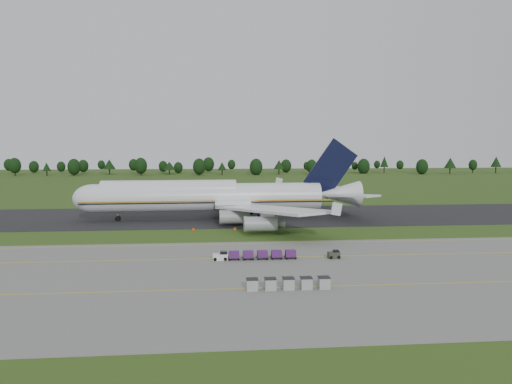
{
  "coord_description": "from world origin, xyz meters",
  "views": [
    {
      "loc": [
        -10.07,
        -104.7,
        19.06
      ],
      "look_at": [
        -0.28,
        2.0,
        8.98
      ],
      "focal_mm": 35.0,
      "sensor_mm": 36.0,
      "label": 1
    }
  ],
  "objects": [
    {
      "name": "ground",
      "position": [
        0.0,
        0.0,
        0.0
      ],
      "size": [
        600.0,
        600.0,
        0.0
      ],
      "primitive_type": "plane",
      "color": "#2B4615",
      "rests_on": "ground"
    },
    {
      "name": "apron_markings",
      "position": [
        0.0,
        -26.98,
        0.06
      ],
      "size": [
        300.0,
        30.2,
        0.01
      ],
      "color": "gold",
      "rests_on": "apron"
    },
    {
      "name": "taxiway",
      "position": [
        0.0,
        28.0,
        0.04
      ],
      "size": [
        300.0,
        40.0,
        0.08
      ],
      "primitive_type": "cube",
      "color": "black",
      "rests_on": "ground"
    },
    {
      "name": "apron",
      "position": [
        0.0,
        -34.0,
        0.03
      ],
      "size": [
        300.0,
        52.0,
        0.06
      ],
      "primitive_type": "cube",
      "color": "slate",
      "rests_on": "ground"
    },
    {
      "name": "aircraft",
      "position": [
        -9.2,
        22.78,
        5.97
      ],
      "size": [
        74.01,
        72.61,
        20.91
      ],
      "color": "silver",
      "rests_on": "ground"
    },
    {
      "name": "utility_cart",
      "position": [
        10.54,
        -23.67,
        0.59
      ],
      "size": [
        2.06,
        1.37,
        1.08
      ],
      "color": "#303525",
      "rests_on": "apron"
    },
    {
      "name": "baggage_train",
      "position": [
        -3.0,
        -23.24,
        0.83
      ],
      "size": [
        13.99,
        1.48,
        1.43
      ],
      "color": "silver",
      "rests_on": "apron"
    },
    {
      "name": "uld_row",
      "position": [
        0.08,
        -40.92,
        0.84
      ],
      "size": [
        11.16,
        1.56,
        1.54
      ],
      "color": "#959595",
      "rests_on": "apron"
    },
    {
      "name": "edge_markers",
      "position": [
        -4.69,
        5.86,
        0.27
      ],
      "size": [
        18.92,
        0.3,
        0.6
      ],
      "color": "#E33F07",
      "rests_on": "ground"
    },
    {
      "name": "tree_line",
      "position": [
        3.98,
        218.04,
        6.07
      ],
      "size": [
        526.96,
        23.33,
        11.65
      ],
      "color": "black",
      "rests_on": "ground"
    }
  ]
}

